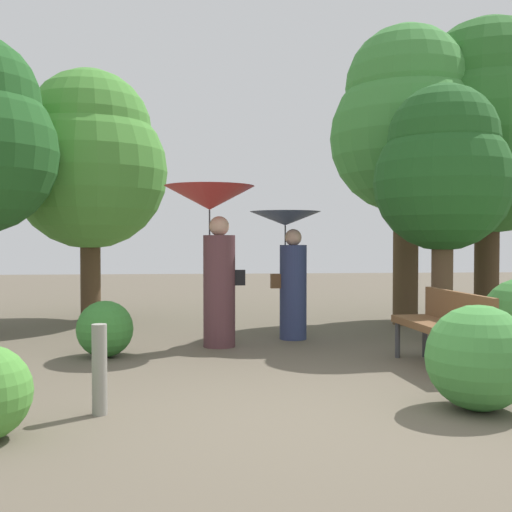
{
  "coord_description": "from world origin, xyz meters",
  "views": [
    {
      "loc": [
        -0.75,
        -4.77,
        1.4
      ],
      "look_at": [
        0.0,
        3.74,
        1.16
      ],
      "focal_mm": 43.33,
      "sensor_mm": 36.0,
      "label": 1
    }
  ],
  "objects_px": {
    "path_marker_post": "(99,369)",
    "tree_near_right": "(406,122)",
    "park_bench": "(444,322)",
    "person_left": "(213,233)",
    "tree_far_back": "(443,169)",
    "tree_mid_right": "(488,126)",
    "tree_near_left": "(90,159)",
    "person_right": "(289,255)"
  },
  "relations": [
    {
      "from": "path_marker_post",
      "to": "tree_near_right",
      "type": "bearing_deg",
      "value": 49.61
    },
    {
      "from": "park_bench",
      "to": "path_marker_post",
      "type": "height_order",
      "value": "park_bench"
    },
    {
      "from": "person_left",
      "to": "park_bench",
      "type": "xyz_separation_m",
      "value": [
        2.45,
        -1.59,
        -0.97
      ]
    },
    {
      "from": "tree_near_right",
      "to": "tree_far_back",
      "type": "distance_m",
      "value": 1.86
    },
    {
      "from": "park_bench",
      "to": "person_left",
      "type": "bearing_deg",
      "value": -127.39
    },
    {
      "from": "tree_mid_right",
      "to": "path_marker_post",
      "type": "xyz_separation_m",
      "value": [
        -5.62,
        -5.08,
        -2.94
      ]
    },
    {
      "from": "park_bench",
      "to": "path_marker_post",
      "type": "bearing_deg",
      "value": -71.51
    },
    {
      "from": "tree_far_back",
      "to": "path_marker_post",
      "type": "relative_size",
      "value": 4.85
    },
    {
      "from": "tree_near_left",
      "to": "tree_mid_right",
      "type": "xyz_separation_m",
      "value": [
        6.72,
        -0.79,
        0.52
      ]
    },
    {
      "from": "tree_near_right",
      "to": "tree_mid_right",
      "type": "distance_m",
      "value": 1.5
    },
    {
      "from": "person_left",
      "to": "tree_mid_right",
      "type": "bearing_deg",
      "value": -67.58
    },
    {
      "from": "tree_near_left",
      "to": "tree_far_back",
      "type": "bearing_deg",
      "value": -26.55
    },
    {
      "from": "park_bench",
      "to": "tree_mid_right",
      "type": "relative_size",
      "value": 0.3
    },
    {
      "from": "tree_mid_right",
      "to": "path_marker_post",
      "type": "distance_m",
      "value": 8.12
    },
    {
      "from": "person_right",
      "to": "park_bench",
      "type": "relative_size",
      "value": 1.16
    },
    {
      "from": "person_right",
      "to": "tree_mid_right",
      "type": "xyz_separation_m",
      "value": [
        3.59,
        1.52,
        2.11
      ]
    },
    {
      "from": "tree_near_right",
      "to": "path_marker_post",
      "type": "bearing_deg",
      "value": -130.39
    },
    {
      "from": "park_bench",
      "to": "tree_near_right",
      "type": "xyz_separation_m",
      "value": [
        0.72,
        3.43,
        2.79
      ]
    },
    {
      "from": "person_left",
      "to": "person_right",
      "type": "relative_size",
      "value": 1.17
    },
    {
      "from": "person_left",
      "to": "tree_far_back",
      "type": "xyz_separation_m",
      "value": [
        3.15,
        0.23,
        0.87
      ]
    },
    {
      "from": "person_right",
      "to": "tree_near_left",
      "type": "xyz_separation_m",
      "value": [
        -3.13,
        2.32,
        1.59
      ]
    },
    {
      "from": "person_right",
      "to": "tree_near_left",
      "type": "distance_m",
      "value": 4.21
    },
    {
      "from": "person_right",
      "to": "path_marker_post",
      "type": "height_order",
      "value": "person_right"
    },
    {
      "from": "tree_near_right",
      "to": "person_left",
      "type": "bearing_deg",
      "value": -150.0
    },
    {
      "from": "tree_near_right",
      "to": "tree_mid_right",
      "type": "xyz_separation_m",
      "value": [
        1.48,
        0.21,
        -0.0
      ]
    },
    {
      "from": "tree_near_left",
      "to": "tree_near_right",
      "type": "relative_size",
      "value": 0.88
    },
    {
      "from": "path_marker_post",
      "to": "person_right",
      "type": "bearing_deg",
      "value": 60.26
    },
    {
      "from": "person_left",
      "to": "path_marker_post",
      "type": "distance_m",
      "value": 3.38
    },
    {
      "from": "person_left",
      "to": "tree_far_back",
      "type": "height_order",
      "value": "tree_far_back"
    },
    {
      "from": "tree_near_left",
      "to": "tree_mid_right",
      "type": "bearing_deg",
      "value": -6.73
    },
    {
      "from": "park_bench",
      "to": "tree_mid_right",
      "type": "height_order",
      "value": "tree_mid_right"
    },
    {
      "from": "person_right",
      "to": "park_bench",
      "type": "height_order",
      "value": "person_right"
    },
    {
      "from": "tree_near_left",
      "to": "tree_near_right",
      "type": "distance_m",
      "value": 5.36
    },
    {
      "from": "person_left",
      "to": "tree_near_left",
      "type": "bearing_deg",
      "value": 34.82
    },
    {
      "from": "person_left",
      "to": "park_bench",
      "type": "distance_m",
      "value": 3.08
    },
    {
      "from": "person_left",
      "to": "person_right",
      "type": "bearing_deg",
      "value": -65.24
    },
    {
      "from": "person_left",
      "to": "tree_mid_right",
      "type": "relative_size",
      "value": 0.41
    },
    {
      "from": "tree_mid_right",
      "to": "tree_far_back",
      "type": "distance_m",
      "value": 2.54
    },
    {
      "from": "tree_far_back",
      "to": "path_marker_post",
      "type": "bearing_deg",
      "value": -141.62
    },
    {
      "from": "tree_mid_right",
      "to": "person_right",
      "type": "bearing_deg",
      "value": -157.03
    },
    {
      "from": "tree_far_back",
      "to": "tree_mid_right",
      "type": "bearing_deg",
      "value": 50.36
    },
    {
      "from": "tree_far_back",
      "to": "path_marker_post",
      "type": "distance_m",
      "value": 5.62
    }
  ]
}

